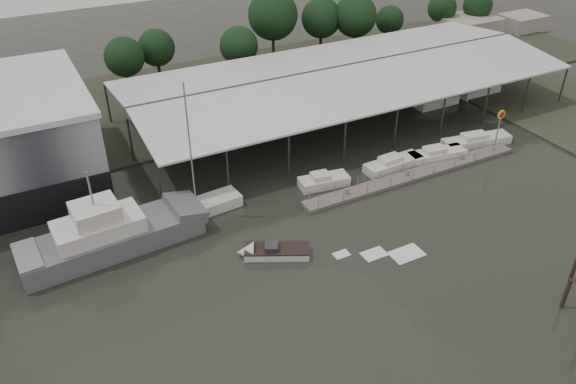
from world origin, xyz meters
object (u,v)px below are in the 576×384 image
shell_fuel_sign (500,123)px  speedboat_underway (271,252)px  grey_trawler (113,234)px  white_sailboat (190,210)px

shell_fuel_sign → speedboat_underway: 32.98m
shell_fuel_sign → grey_trawler: size_ratio=0.32×
shell_fuel_sign → white_sailboat: size_ratio=0.39×
shell_fuel_sign → grey_trawler: grey_trawler is taller
grey_trawler → speedboat_underway: grey_trawler is taller
speedboat_underway → grey_trawler: bearing=-5.3°
shell_fuel_sign → speedboat_underway: size_ratio=0.34×
shell_fuel_sign → white_sailboat: 37.21m
speedboat_underway → shell_fuel_sign: bearing=-144.4°
grey_trawler → white_sailboat: 8.14m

